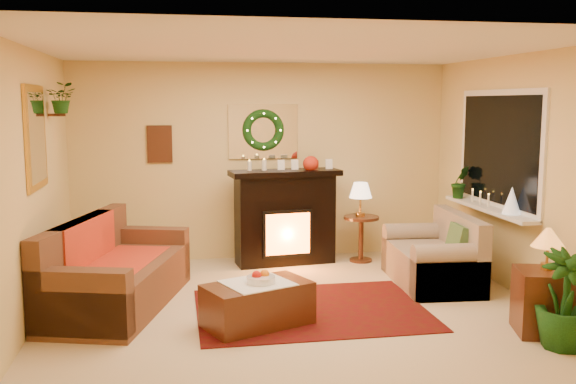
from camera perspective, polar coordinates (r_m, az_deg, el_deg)
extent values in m
plane|color=beige|center=(6.66, 0.54, -10.27)|extent=(5.00, 5.00, 0.00)
plane|color=white|center=(6.34, 0.57, 12.64)|extent=(5.00, 5.00, 0.00)
plane|color=#EFD88C|center=(8.58, -2.24, 2.73)|extent=(5.00, 5.00, 0.00)
plane|color=#EFD88C|center=(4.21, 6.25, -2.82)|extent=(5.00, 5.00, 0.00)
plane|color=#EFD88C|center=(6.40, -22.01, 0.35)|extent=(4.50, 4.50, 0.00)
plane|color=#EFD88C|center=(7.26, 20.34, 1.28)|extent=(4.50, 4.50, 0.00)
cube|color=maroon|center=(6.59, 2.08, -10.41)|extent=(2.30, 1.72, 0.01)
cube|color=brown|center=(6.82, -14.80, -6.34)|extent=(1.47, 2.27, 0.90)
cube|color=#B83118|center=(6.97, -14.79, -5.81)|extent=(0.75, 1.22, 0.02)
cube|color=black|center=(8.32, -0.28, -2.65)|extent=(1.29, 0.54, 1.15)
sphere|color=#B02311|center=(8.24, 2.04, 2.51)|extent=(0.20, 0.20, 0.20)
cylinder|color=white|center=(8.16, -3.44, 2.17)|extent=(0.06, 0.06, 0.17)
cylinder|color=silver|center=(8.19, -2.13, 2.20)|extent=(0.07, 0.07, 0.20)
cube|color=white|center=(8.53, -2.23, 5.39)|extent=(0.92, 0.02, 0.72)
torus|color=#194719|center=(8.49, -2.19, 5.51)|extent=(0.55, 0.11, 0.55)
cube|color=#381E11|center=(8.46, -11.34, 4.20)|extent=(0.32, 0.03, 0.48)
cube|color=gold|center=(6.65, -21.52, 4.54)|extent=(0.03, 0.84, 1.00)
imported|color=#194719|center=(7.36, -19.39, 6.64)|extent=(0.33, 0.28, 0.36)
cube|color=tan|center=(7.58, 12.67, -4.90)|extent=(0.90, 1.45, 0.81)
cube|color=white|center=(7.71, 18.27, 3.60)|extent=(0.03, 1.86, 1.36)
cube|color=black|center=(7.70, 18.17, 3.60)|extent=(0.02, 1.70, 1.22)
cube|color=white|center=(7.74, 17.36, -1.42)|extent=(0.22, 1.86, 0.04)
cone|color=white|center=(7.30, 19.27, -0.70)|extent=(0.20, 0.20, 0.29)
imported|color=#163316|center=(8.31, 15.06, 0.80)|extent=(0.29, 0.23, 0.53)
cylinder|color=#552B1D|center=(8.51, 6.51, -4.00)|extent=(0.56, 0.56, 0.60)
cone|color=#FFE0BB|center=(8.40, 6.47, -0.31)|extent=(0.30, 0.30, 0.46)
cube|color=black|center=(6.33, 21.76, -9.26)|extent=(0.59, 0.59, 0.58)
cone|color=orange|center=(6.26, 22.07, -4.98)|extent=(0.30, 0.30, 0.44)
cube|color=black|center=(6.10, -2.72, -9.93)|extent=(1.10, 0.87, 0.41)
cylinder|color=white|center=(6.02, -2.43, -7.78)|extent=(0.27, 0.27, 0.06)
imported|color=#195B18|center=(5.98, 23.39, -8.56)|extent=(1.68, 1.68, 2.55)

